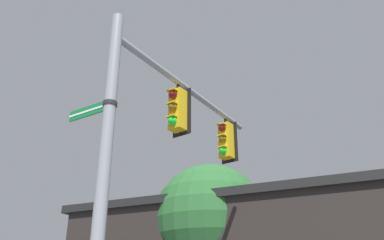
% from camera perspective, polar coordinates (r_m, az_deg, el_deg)
% --- Properties ---
extents(signal_pole, '(0.25, 0.25, 7.61)m').
position_cam_1_polar(signal_pole, '(7.40, -12.53, -9.83)').
color(signal_pole, gray).
rests_on(signal_pole, ground).
extents(mast_arm, '(0.62, 5.74, 0.15)m').
position_cam_1_polar(mast_arm, '(10.69, -0.14, 4.01)').
color(mast_arm, gray).
extents(traffic_light_nearest_pole, '(0.54, 0.49, 1.31)m').
position_cam_1_polar(traffic_light_nearest_pole, '(9.88, -2.11, 1.45)').
color(traffic_light_nearest_pole, black).
extents(traffic_light_mid_inner, '(0.54, 0.49, 1.31)m').
position_cam_1_polar(traffic_light_mid_inner, '(11.83, 4.76, -2.90)').
color(traffic_light_mid_inner, black).
extents(street_name_sign, '(1.25, 0.29, 0.22)m').
position_cam_1_polar(street_name_sign, '(8.19, -13.06, 1.65)').
color(street_name_sign, '#147238').
extents(tree_by_storefront, '(4.34, 4.34, 6.99)m').
position_cam_1_polar(tree_by_storefront, '(15.87, 2.54, -14.04)').
color(tree_by_storefront, '#4C3823').
rests_on(tree_by_storefront, ground).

